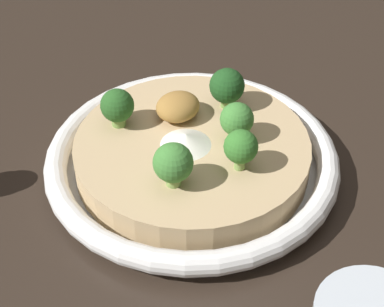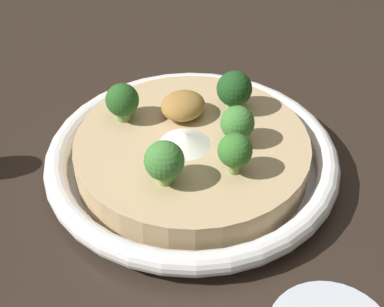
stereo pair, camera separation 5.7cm
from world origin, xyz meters
name	(u,v)px [view 1 (the left image)]	position (x,y,z in m)	size (l,w,h in m)	color
ground_plane	(192,171)	(0.00, 0.00, 0.00)	(6.00, 6.00, 0.00)	#2D231C
risotto_bowl	(192,157)	(0.00, 0.00, 0.02)	(0.28, 0.28, 0.04)	white
cheese_sprinkle	(188,141)	(0.01, 0.00, 0.04)	(0.05, 0.05, 0.01)	white
crispy_onion_garnish	(178,107)	(-0.02, -0.04, 0.05)	(0.05, 0.04, 0.02)	#A37538
broccoli_left	(237,120)	(-0.03, 0.03, 0.06)	(0.03, 0.03, 0.04)	#759E4C
broccoli_back_right	(173,164)	(0.05, 0.03, 0.06)	(0.04, 0.04, 0.04)	#84A856
broccoli_front_left	(227,86)	(-0.06, -0.02, 0.06)	(0.04, 0.04, 0.04)	#759E4C
broccoli_front_right	(117,106)	(0.04, -0.07, 0.06)	(0.03, 0.03, 0.04)	#759E4C
broccoli_back	(241,147)	(-0.01, 0.06, 0.06)	(0.03, 0.03, 0.04)	#84A856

